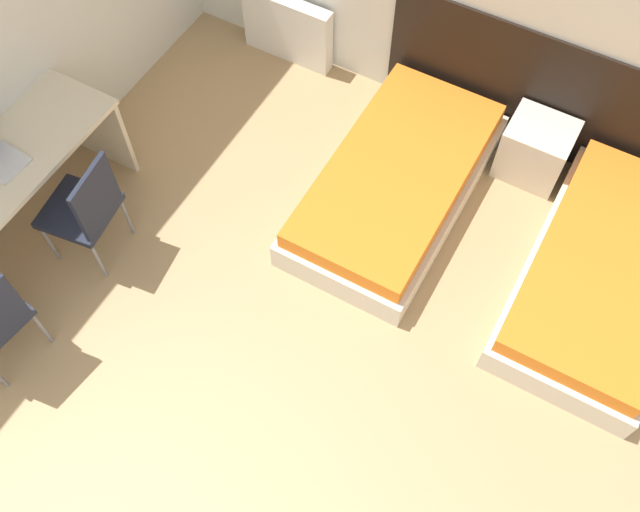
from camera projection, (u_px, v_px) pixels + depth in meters
name	position (u px, v px, depth m)	size (l,w,h in m)	color
headboard_panel	(557.00, 102.00, 5.07)	(2.62, 0.03, 1.02)	black
bed_near_window	(396.00, 183.00, 5.11)	(0.98, 1.87, 0.37)	beige
bed_near_door	(604.00, 275.00, 4.73)	(0.98, 1.87, 0.37)	beige
nightstand	(535.00, 149.00, 5.20)	(0.47, 0.40, 0.47)	beige
radiator	(288.00, 29.00, 5.77)	(0.77, 0.12, 0.57)	silver
chair_near_laptop	(85.00, 207.00, 4.61)	(0.50, 0.50, 0.92)	black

